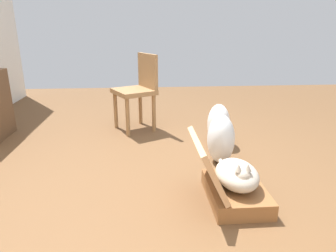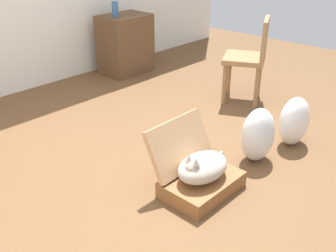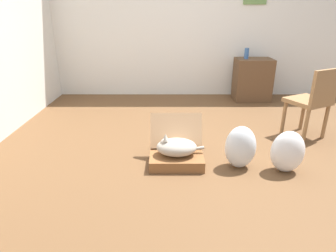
% 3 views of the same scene
% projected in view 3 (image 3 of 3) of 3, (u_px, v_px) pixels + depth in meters
% --- Properties ---
extents(ground_plane, '(7.68, 7.68, 0.00)m').
position_uv_depth(ground_plane, '(204.00, 145.00, 3.32)').
color(ground_plane, brown).
rests_on(ground_plane, ground).
extents(wall_back, '(6.40, 0.15, 2.60)m').
position_uv_depth(wall_back, '(192.00, 20.00, 4.94)').
color(wall_back, silver).
rests_on(wall_back, ground).
extents(suitcase_base, '(0.53, 0.37, 0.11)m').
position_uv_depth(suitcase_base, '(176.00, 160.00, 2.87)').
color(suitcase_base, brown).
rests_on(suitcase_base, ground).
extents(suitcase_lid, '(0.53, 0.19, 0.35)m').
position_uv_depth(suitcase_lid, '(175.00, 131.00, 2.98)').
color(suitcase_lid, tan).
rests_on(suitcase_lid, suitcase_base).
extents(cat, '(0.48, 0.28, 0.21)m').
position_uv_depth(cat, '(175.00, 147.00, 2.82)').
color(cat, '#B2A899').
rests_on(cat, suitcase_base).
extents(plastic_bag_white, '(0.30, 0.23, 0.43)m').
position_uv_depth(plastic_bag_white, '(240.00, 147.00, 2.78)').
color(plastic_bag_white, silver).
rests_on(plastic_bag_white, ground).
extents(plastic_bag_clear, '(0.31, 0.22, 0.41)m').
position_uv_depth(plastic_bag_clear, '(287.00, 152.00, 2.70)').
color(plastic_bag_clear, white).
rests_on(plastic_bag_clear, ground).
extents(side_table, '(0.60, 0.43, 0.71)m').
position_uv_depth(side_table, '(252.00, 80.00, 4.91)').
color(side_table, brown).
rests_on(side_table, ground).
extents(vase_tall, '(0.07, 0.07, 0.17)m').
position_uv_depth(vase_tall, '(246.00, 53.00, 4.72)').
color(vase_tall, '#38609E').
rests_on(vase_tall, side_table).
extents(chair, '(0.56, 0.55, 0.85)m').
position_uv_depth(chair, '(312.00, 100.00, 3.34)').
color(chair, olive).
rests_on(chair, ground).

